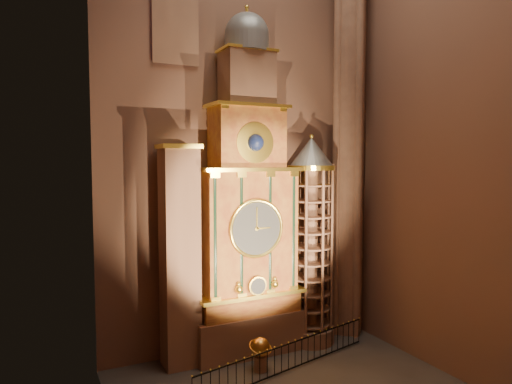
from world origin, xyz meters
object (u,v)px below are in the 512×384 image
iron_railing (288,357)px  portrait_tower (180,255)px  celestial_globe (260,351)px  stair_turret (311,242)px  astronomical_clock (247,218)px

iron_railing → portrait_tower: bearing=145.8°
celestial_globe → portrait_tower: bearing=144.5°
stair_turret → iron_railing: size_ratio=1.11×
stair_turret → celestial_globe: bearing=-154.1°
astronomical_clock → stair_turret: 3.78m
iron_railing → celestial_globe: bearing=149.4°
portrait_tower → iron_railing: bearing=-34.2°
stair_turret → iron_railing: stair_turret is taller
portrait_tower → astronomical_clock: bearing=-0.3°
portrait_tower → celestial_globe: (3.03, -2.16, -4.23)m
stair_turret → celestial_globe: 6.11m
portrait_tower → iron_railing: portrait_tower is taller
astronomical_clock → portrait_tower: 3.73m
stair_turret → iron_railing: 5.93m
astronomical_clock → stair_turret: (3.50, -0.26, -1.41)m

